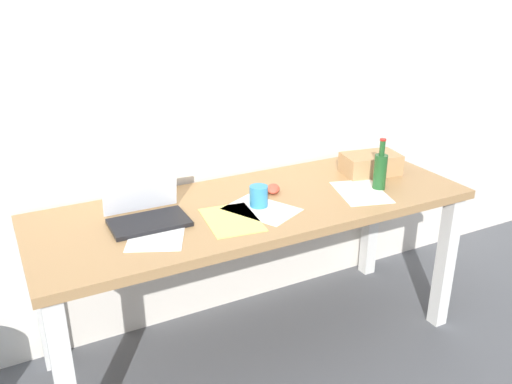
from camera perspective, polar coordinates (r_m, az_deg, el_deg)
The scene contains 12 objects.
ground_plane at distance 2.78m, azimuth 0.00°, elevation -15.61°, with size 8.00×8.00×0.00m, color #515459.
back_wall at distance 2.59m, azimuth -4.33°, elevation 13.24°, with size 5.20×0.08×2.60m, color silver.
desk at distance 2.43m, azimuth 0.00°, elevation -3.21°, with size 1.96×0.70×0.76m.
laptop_left at distance 2.24m, azimuth -11.62°, elevation -1.72°, with size 0.31×0.23×0.24m.
beer_bottle at distance 2.57m, azimuth 13.04°, elevation 2.28°, with size 0.06×0.06×0.24m.
computer_mouse at distance 2.49m, azimuth 1.84°, elevation 0.35°, with size 0.06×0.10×0.03m, color #D84C38.
cardboard_box at distance 2.78m, azimuth 12.05°, elevation 2.94°, with size 0.28×0.17×0.10m, color tan.
coffee_mug at distance 2.33m, azimuth 0.28°, elevation -0.47°, with size 0.08×0.08×0.10m, color #338CC6.
paper_sheet_center at distance 2.31m, azimuth 0.62°, elevation -1.85°, with size 0.21×0.30×0.00m, color white.
paper_sheet_front_left at distance 2.14m, azimuth -10.46°, elevation -4.34°, with size 0.21×0.30×0.00m, color white.
paper_sheet_front_right at distance 2.54m, azimuth 11.08°, elevation -0.02°, with size 0.21×0.30×0.00m, color white.
paper_yellow_folder at distance 2.22m, azimuth -2.60°, elevation -2.94°, with size 0.21×0.30×0.00m, color #F4E06B.
Camera 1 is at (-1.01, -1.94, 1.71)m, focal length 37.72 mm.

